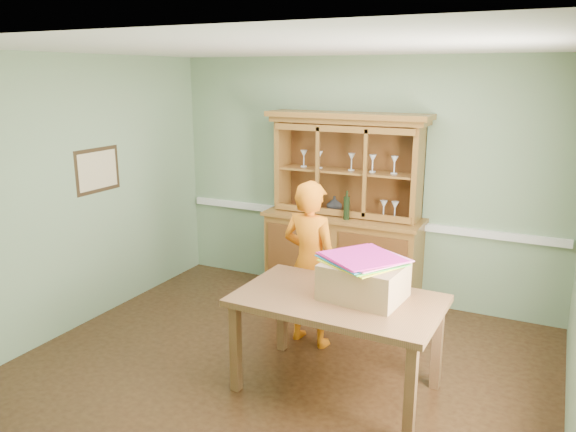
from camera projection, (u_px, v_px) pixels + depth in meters
The scene contains 12 objects.
floor at pixel (279, 370), 4.90m from camera, with size 4.50×4.50×0.00m, color #462B16.
ceiling at pixel (278, 48), 4.23m from camera, with size 4.50×4.50×0.00m, color white.
wall_back at pixel (360, 180), 6.30m from camera, with size 4.50×4.50×0.00m, color gray.
wall_left at pixel (76, 195), 5.53m from camera, with size 4.00×4.00×0.00m, color gray.
wall_front at pixel (98, 311), 2.83m from camera, with size 4.50×4.50×0.00m, color gray.
chair_rail at pixel (358, 219), 6.39m from camera, with size 4.41×0.05×0.08m, color silver.
framed_map at pixel (98, 170), 5.73m from camera, with size 0.03×0.60×0.46m.
china_hutch at pixel (344, 236), 6.28m from camera, with size 1.79×0.59×2.11m.
dining_table at pixel (338, 309), 4.44m from camera, with size 1.62×1.00×0.80m.
cardboard_box at pixel (364, 281), 4.38m from camera, with size 0.61×0.48×0.28m, color #A47A54.
kite_stack at pixel (363, 259), 4.38m from camera, with size 0.70×0.70×0.05m.
person at pixel (310, 264), 5.23m from camera, with size 0.58×0.38×1.58m, color orange.
Camera 1 is at (2.02, -3.92, 2.51)m, focal length 35.00 mm.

